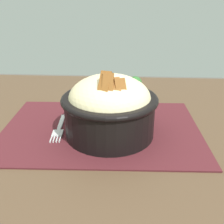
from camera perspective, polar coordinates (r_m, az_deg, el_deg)
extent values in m
cube|color=#4C3826|center=(0.60, -0.33, -5.22)|extent=(1.06, 0.80, 0.03)
cylinder|color=#412F20|center=(1.21, -22.59, -12.28)|extent=(0.04, 0.04, 0.74)
cube|color=#47191E|center=(0.59, -2.34, -3.68)|extent=(0.44, 0.31, 0.00)
cylinder|color=black|center=(0.55, 0.00, -0.74)|extent=(0.18, 0.18, 0.08)
torus|color=black|center=(0.54, 0.00, 2.76)|extent=(0.20, 0.20, 0.01)
ellipsoid|color=beige|center=(0.54, 0.00, 2.86)|extent=(0.22, 0.22, 0.09)
sphere|color=#2A5D29|center=(0.55, 4.96, 6.18)|extent=(0.03, 0.03, 0.03)
sphere|color=#2A5D29|center=(0.52, -1.85, 5.07)|extent=(0.03, 0.03, 0.03)
cylinder|color=orange|center=(0.55, 4.01, 5.82)|extent=(0.02, 0.03, 0.01)
cube|color=brown|center=(0.48, -1.82, 5.07)|extent=(0.03, 0.05, 0.06)
cube|color=brown|center=(0.48, -0.58, 4.82)|extent=(0.02, 0.04, 0.05)
cube|color=brown|center=(0.48, 0.69, 4.54)|extent=(0.03, 0.04, 0.04)
cube|color=brown|center=(0.48, 1.91, 4.49)|extent=(0.03, 0.03, 0.04)
cube|color=#BABABA|center=(0.63, -10.67, -1.94)|extent=(0.01, 0.06, 0.00)
cube|color=#BABABA|center=(0.59, -11.20, -3.56)|extent=(0.01, 0.01, 0.00)
cube|color=#BABABA|center=(0.58, -11.50, -4.44)|extent=(0.02, 0.03, 0.00)
cube|color=#BABABA|center=(0.56, -12.82, -5.66)|extent=(0.00, 0.02, 0.00)
cube|color=#BABABA|center=(0.56, -12.22, -5.67)|extent=(0.00, 0.02, 0.00)
cube|color=#BABABA|center=(0.56, -11.60, -5.68)|extent=(0.00, 0.02, 0.00)
cube|color=#BABABA|center=(0.56, -10.99, -5.68)|extent=(0.00, 0.02, 0.00)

